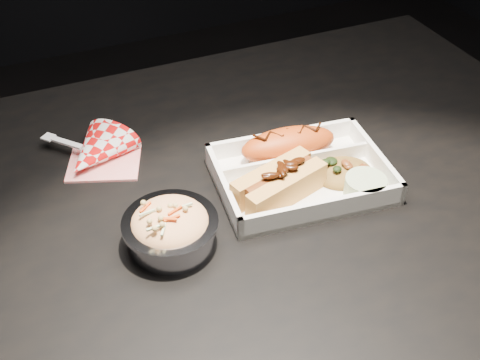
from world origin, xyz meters
The scene contains 8 objects.
dining_table centered at (0.00, 0.00, 0.66)m, with size 1.20×0.80×0.75m.
food_tray centered at (0.09, -0.03, 0.76)m, with size 0.27×0.21×0.04m.
fried_pastry centered at (0.10, 0.02, 0.78)m, with size 0.15×0.06×0.05m, color #BF4613.
hotdog centered at (0.05, -0.05, 0.78)m, with size 0.15×0.09×0.06m.
fried_rice_mound centered at (0.16, -0.05, 0.77)m, with size 0.09×0.07×0.03m, color olive.
cupcake_liner centered at (0.16, -0.10, 0.77)m, with size 0.06×0.06×0.03m, color #ADBF91.
foil_coleslaw_cup centered at (-0.13, -0.08, 0.78)m, with size 0.13×0.13×0.07m.
napkin_fork centered at (-0.18, 0.14, 0.77)m, with size 0.15×0.15×0.10m.
Camera 1 is at (-0.27, -0.63, 1.33)m, focal length 45.00 mm.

